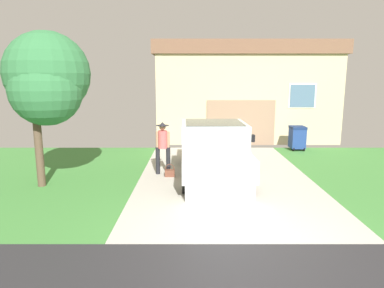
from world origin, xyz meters
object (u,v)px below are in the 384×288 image
pickup_truck (212,153)px  handbag (169,173)px  person_with_hat (162,144)px  front_yard_tree (46,80)px  wheeled_trash_bin (297,137)px  house_with_garage (240,91)px

pickup_truck → handbag: bearing=-4.2°
person_with_hat → front_yard_tree: front_yard_tree is taller
handbag → person_with_hat: bearing=129.4°
front_yard_tree → wheeled_trash_bin: size_ratio=4.20×
person_with_hat → handbag: bearing=-47.5°
wheeled_trash_bin → handbag: bearing=-141.9°
pickup_truck → front_yard_tree: front_yard_tree is taller
person_with_hat → handbag: person_with_hat is taller
handbag → front_yard_tree: 4.41m
person_with_hat → house_with_garage: bearing=68.6°
house_with_garage → pickup_truck: bearing=-103.6°
pickup_truck → house_with_garage: (1.98, 8.17, 1.62)m
person_with_hat → wheeled_trash_bin: bearing=38.0°
wheeled_trash_bin → pickup_truck: bearing=-132.9°
house_with_garage → wheeled_trash_bin: house_with_garage is taller
wheeled_trash_bin → front_yard_tree: bearing=-150.2°
pickup_truck → person_with_hat: bearing=-13.9°
wheeled_trash_bin → person_with_hat: bearing=-145.0°
front_yard_tree → wheeled_trash_bin: (8.48, 4.87, -2.41)m
person_with_hat → house_with_garage: house_with_garage is taller
person_with_hat → front_yard_tree: (-3.05, -1.06, 2.00)m
handbag → wheeled_trash_bin: wheeled_trash_bin is taller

